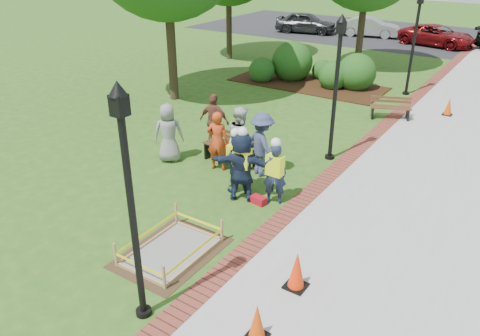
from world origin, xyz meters
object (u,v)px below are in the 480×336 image
Objects in this scene: wet_concrete_pad at (171,244)px; hivis_worker_a at (242,165)px; hivis_worker_c at (236,160)px; hivis_worker_b at (275,171)px; bench_near at (230,154)px; cone_front at (257,322)px; lamp_near at (130,192)px.

hivis_worker_a reaches higher than wet_concrete_pad.
hivis_worker_b is at bearing 2.56° from hivis_worker_c.
hivis_worker_c reaches higher than bench_near.
hivis_worker_a is (-0.04, 2.79, 0.74)m from wet_concrete_pad.
lamp_near is at bearing -161.70° from cone_front.
bench_near is at bearing 109.59° from wet_concrete_pad.
bench_near is 1.86m from hivis_worker_c.
wet_concrete_pad is 3.15m from hivis_worker_c.
bench_near is at bearing 130.36° from hivis_worker_c.
cone_front is 4.61m from hivis_worker_b.
hivis_worker_c is (-0.42, 3.05, 0.65)m from wet_concrete_pad.
bench_near is 6.85m from lamp_near.
cone_front is 2.98m from lamp_near.
hivis_worker_a is (-0.84, 4.44, -1.50)m from lamp_near.
hivis_worker_a reaches higher than hivis_worker_b.
lamp_near reaches higher than hivis_worker_b.
wet_concrete_pad is 1.18× the size of hivis_worker_a.
cone_front is at bearing 18.30° from lamp_near.
wet_concrete_pad is at bearing 160.25° from cone_front.
hivis_worker_b is (-2.05, 4.10, 0.54)m from cone_front.
lamp_near reaches higher than bench_near.
lamp_near is at bearing -68.64° from bench_near.
hivis_worker_c is at bearing 104.57° from lamp_near.
wet_concrete_pad is 3.29× the size of cone_front.
bench_near is (-1.56, 4.39, 0.05)m from wet_concrete_pad.
hivis_worker_b is (0.72, 3.10, 0.65)m from wet_concrete_pad.
hivis_worker_c is at bearing 145.97° from hivis_worker_a.
hivis_worker_c reaches higher than wet_concrete_pad.
bench_near is 0.97× the size of hivis_worker_c.
hivis_worker_b is 0.99× the size of hivis_worker_c.
bench_near is 0.87× the size of hivis_worker_a.
lamp_near reaches higher than hivis_worker_c.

